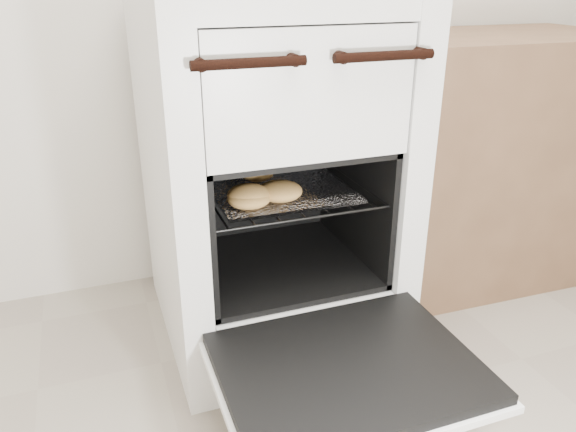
% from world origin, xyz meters
% --- Properties ---
extents(stove, '(0.66, 0.73, 1.01)m').
position_xyz_m(stove, '(0.04, 1.13, 0.49)').
color(stove, silver).
rests_on(stove, ground).
extents(oven_door, '(0.59, 0.46, 0.04)m').
position_xyz_m(oven_door, '(0.04, 0.58, 0.22)').
color(oven_door, black).
rests_on(oven_door, stove).
extents(oven_rack, '(0.48, 0.46, 0.01)m').
position_xyz_m(oven_rack, '(0.04, 1.06, 0.48)').
color(oven_rack, black).
rests_on(oven_rack, stove).
extents(foil_sheet, '(0.37, 0.33, 0.01)m').
position_xyz_m(foil_sheet, '(0.04, 1.04, 0.49)').
color(foil_sheet, white).
rests_on(foil_sheet, oven_rack).
extents(baked_rolls, '(0.24, 0.30, 0.05)m').
position_xyz_m(baked_rolls, '(-0.04, 0.98, 0.52)').
color(baked_rolls, tan).
rests_on(baked_rolls, foil_sheet).
extents(counter, '(0.87, 0.59, 0.86)m').
position_xyz_m(counter, '(0.91, 1.25, 0.43)').
color(counter, brown).
rests_on(counter, ground).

